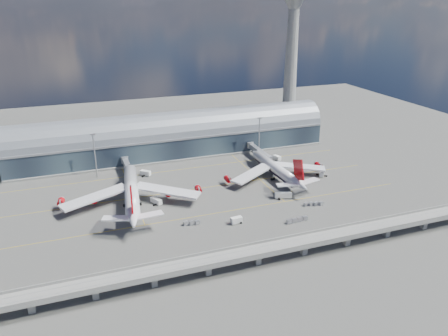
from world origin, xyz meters
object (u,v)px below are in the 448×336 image
object	(u,v)px
service_truck_4	(277,158)
cargo_train_0	(192,223)
control_tower	(291,66)
floodlight_mast_left	(95,154)
airliner_left	(131,192)
cargo_train_2	(297,220)
service_truck_5	(145,173)
cargo_train_1	(313,204)
service_truck_2	(283,195)
service_truck_1	(236,220)
floodlight_mast_right	(259,136)
service_truck_0	(156,201)
service_truck_3	(322,173)
airliner_right	(276,169)

from	to	relation	value
service_truck_4	cargo_train_0	world-z (taller)	service_truck_4
control_tower	floodlight_mast_left	xyz separation A→B (m)	(-135.00, -28.00, -38.00)
airliner_left	cargo_train_2	size ratio (longest dim) A/B	6.75
service_truck_5	cargo_train_1	xyz separation A→B (m)	(70.02, -66.58, -0.64)
service_truck_4	floodlight_mast_left	bearing A→B (deg)	157.44
control_tower	service_truck_4	world-z (taller)	control_tower
service_truck_2	cargo_train_2	bearing A→B (deg)	-177.47
service_truck_1	floodlight_mast_right	bearing A→B (deg)	-36.37
service_truck_0	service_truck_1	xyz separation A→B (m)	(29.74, -32.29, 0.08)
floodlight_mast_right	service_truck_2	world-z (taller)	floodlight_mast_right
service_truck_2	cargo_train_2	world-z (taller)	service_truck_2
service_truck_3	service_truck_4	world-z (taller)	service_truck_4
airliner_right	service_truck_4	world-z (taller)	airliner_right
airliner_left	service_truck_4	size ratio (longest dim) A/B	13.02
service_truck_3	cargo_train_1	distance (m)	39.89
cargo_train_1	cargo_train_2	distance (m)	19.68
service_truck_1	floodlight_mast_left	bearing A→B (deg)	29.18
cargo_train_0	cargo_train_1	xyz separation A→B (m)	(61.34, -1.99, -0.03)
service_truck_2	service_truck_5	xyz separation A→B (m)	(-59.99, 53.87, -0.10)
floodlight_mast_left	airliner_right	size ratio (longest dim) A/B	0.41
service_truck_3	airliner_left	bearing A→B (deg)	-143.91
service_truck_4	cargo_train_2	bearing A→B (deg)	-126.96
control_tower	airliner_left	size ratio (longest dim) A/B	1.40
service_truck_4	cargo_train_0	distance (m)	95.29
airliner_right	service_truck_2	size ratio (longest dim) A/B	7.20
floodlight_mast_right	service_truck_3	distance (m)	48.39
airliner_left	cargo_train_2	xyz separation A→B (m)	(67.37, -43.66, -5.46)
control_tower	airliner_right	world-z (taller)	control_tower
service_truck_5	airliner_left	bearing A→B (deg)	-158.42
service_truck_2	control_tower	bearing A→B (deg)	-13.49
service_truck_0	cargo_train_2	distance (m)	69.17
service_truck_4	service_truck_3	bearing A→B (deg)	-85.14
floodlight_mast_left	service_truck_2	world-z (taller)	floodlight_mast_left
floodlight_mast_right	airliner_right	bearing A→B (deg)	-98.79
airliner_left	airliner_right	world-z (taller)	airliner_left
airliner_left	cargo_train_1	xyz separation A→B (m)	(83.00, -31.71, -5.55)
service_truck_0	service_truck_3	size ratio (longest dim) A/B	1.10
airliner_left	airliner_right	xyz separation A→B (m)	(81.36, 6.07, -1.19)
service_truck_5	cargo_train_1	bearing A→B (deg)	-91.56
service_truck_5	cargo_train_2	size ratio (longest dim) A/B	0.56
control_tower	service_truck_2	world-z (taller)	control_tower
service_truck_0	service_truck_2	world-z (taller)	service_truck_2
airliner_left	service_truck_0	size ratio (longest dim) A/B	10.50
service_truck_4	service_truck_5	size ratio (longest dim) A/B	0.93
floodlight_mast_left	service_truck_4	world-z (taller)	floodlight_mast_left
control_tower	floodlight_mast_right	size ratio (longest dim) A/B	4.01
floodlight_mast_left	service_truck_0	distance (m)	52.79
service_truck_4	cargo_train_1	bearing A→B (deg)	-117.45
floodlight_mast_right	service_truck_1	xyz separation A→B (m)	(-45.91, -77.51, -12.11)
service_truck_4	cargo_train_2	distance (m)	79.99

